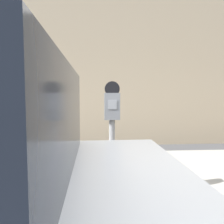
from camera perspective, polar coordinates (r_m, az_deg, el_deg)
sidewalk at (r=4.10m, az=4.72°, el=-16.01°), size 24.00×2.80×0.12m
building_facade at (r=6.68m, az=1.30°, el=15.72°), size 24.00×0.30×5.59m
parking_meter at (r=2.77m, az=0.00°, el=-2.29°), size 0.19×0.15×1.54m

